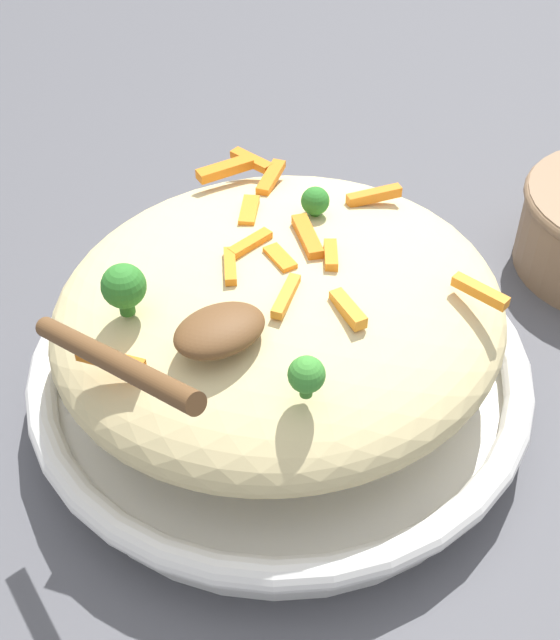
% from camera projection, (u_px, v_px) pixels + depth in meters
% --- Properties ---
extents(ground_plane, '(2.40, 2.40, 0.00)m').
position_uv_depth(ground_plane, '(280.00, 398.00, 0.64)').
color(ground_plane, '#4C4C51').
extents(serving_bowl, '(0.35, 0.35, 0.05)m').
position_uv_depth(serving_bowl, '(280.00, 375.00, 0.62)').
color(serving_bowl, white).
rests_on(serving_bowl, ground_plane).
extents(pasta_mound, '(0.31, 0.29, 0.09)m').
position_uv_depth(pasta_mound, '(280.00, 312.00, 0.58)').
color(pasta_mound, '#DBC689').
rests_on(pasta_mound, serving_bowl).
extents(carrot_piece_0, '(0.03, 0.03, 0.01)m').
position_uv_depth(carrot_piece_0, '(286.00, 296.00, 0.52)').
color(carrot_piece_0, orange).
rests_on(carrot_piece_0, pasta_mound).
extents(carrot_piece_1, '(0.04, 0.03, 0.01)m').
position_uv_depth(carrot_piece_1, '(271.00, 177.00, 0.63)').
color(carrot_piece_1, orange).
rests_on(carrot_piece_1, pasta_mound).
extents(carrot_piece_2, '(0.01, 0.03, 0.01)m').
position_uv_depth(carrot_piece_2, '(278.00, 264.00, 0.55)').
color(carrot_piece_2, orange).
rests_on(carrot_piece_2, pasta_mound).
extents(carrot_piece_3, '(0.04, 0.02, 0.01)m').
position_uv_depth(carrot_piece_3, '(374.00, 195.00, 0.61)').
color(carrot_piece_3, orange).
rests_on(carrot_piece_3, pasta_mound).
extents(carrot_piece_4, '(0.03, 0.01, 0.01)m').
position_uv_depth(carrot_piece_4, '(250.00, 244.00, 0.56)').
color(carrot_piece_4, orange).
rests_on(carrot_piece_4, pasta_mound).
extents(carrot_piece_5, '(0.04, 0.01, 0.01)m').
position_uv_depth(carrot_piece_5, '(225.00, 169.00, 0.63)').
color(carrot_piece_5, orange).
rests_on(carrot_piece_5, pasta_mound).
extents(carrot_piece_6, '(0.01, 0.03, 0.01)m').
position_uv_depth(carrot_piece_6, '(348.00, 309.00, 0.52)').
color(carrot_piece_6, orange).
rests_on(carrot_piece_6, pasta_mound).
extents(carrot_piece_7, '(0.02, 0.03, 0.01)m').
position_uv_depth(carrot_piece_7, '(331.00, 255.00, 0.55)').
color(carrot_piece_7, orange).
rests_on(carrot_piece_7, pasta_mound).
extents(carrot_piece_8, '(0.03, 0.04, 0.01)m').
position_uv_depth(carrot_piece_8, '(111.00, 360.00, 0.49)').
color(carrot_piece_8, orange).
rests_on(carrot_piece_8, pasta_mound).
extents(carrot_piece_9, '(0.02, 0.04, 0.01)m').
position_uv_depth(carrot_piece_9, '(251.00, 160.00, 0.64)').
color(carrot_piece_9, orange).
rests_on(carrot_piece_9, pasta_mound).
extents(carrot_piece_10, '(0.03, 0.03, 0.01)m').
position_uv_depth(carrot_piece_10, '(249.00, 212.00, 0.59)').
color(carrot_piece_10, orange).
rests_on(carrot_piece_10, pasta_mound).
extents(carrot_piece_11, '(0.02, 0.03, 0.01)m').
position_uv_depth(carrot_piece_11, '(230.00, 266.00, 0.54)').
color(carrot_piece_11, orange).
rests_on(carrot_piece_11, pasta_mound).
extents(carrot_piece_12, '(0.02, 0.04, 0.01)m').
position_uv_depth(carrot_piece_12, '(307.00, 237.00, 0.56)').
color(carrot_piece_12, orange).
rests_on(carrot_piece_12, pasta_mound).
extents(carrot_piece_13, '(0.02, 0.04, 0.01)m').
position_uv_depth(carrot_piece_13, '(480.00, 291.00, 0.54)').
color(carrot_piece_13, orange).
rests_on(carrot_piece_13, pasta_mound).
extents(broccoli_floret_0, '(0.02, 0.02, 0.02)m').
position_uv_depth(broccoli_floret_0, '(315.00, 201.00, 0.58)').
color(broccoli_floret_0, '#296820').
rests_on(broccoli_floret_0, pasta_mound).
extents(broccoli_floret_1, '(0.03, 0.03, 0.03)m').
position_uv_depth(broccoli_floret_1, '(124.00, 287.00, 0.51)').
color(broccoli_floret_1, '#296820').
rests_on(broccoli_floret_1, pasta_mound).
extents(broccoli_floret_2, '(0.02, 0.02, 0.03)m').
position_uv_depth(broccoli_floret_2, '(307.00, 375.00, 0.47)').
color(broccoli_floret_2, '#377928').
rests_on(broccoli_floret_2, pasta_mound).
extents(serving_spoon, '(0.12, 0.15, 0.07)m').
position_uv_depth(serving_spoon, '(185.00, 340.00, 0.48)').
color(serving_spoon, brown).
rests_on(serving_spoon, pasta_mound).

